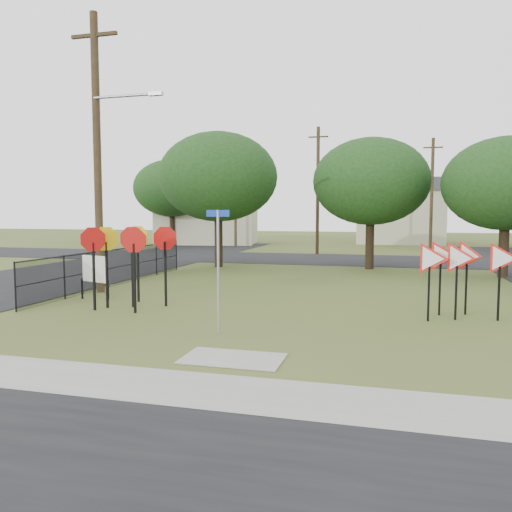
{
  "coord_description": "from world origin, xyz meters",
  "views": [
    {
      "loc": [
        2.94,
        -11.66,
        2.89
      ],
      "look_at": [
        -0.96,
        3.0,
        1.6
      ],
      "focal_mm": 35.0,
      "sensor_mm": 36.0,
      "label": 1
    }
  ],
  "objects_px": {
    "street_name_sign": "(218,263)",
    "stop_sign_cluster": "(128,247)",
    "info_board": "(95,270)",
    "yield_sign_cluster": "(459,261)"
  },
  "relations": [
    {
      "from": "stop_sign_cluster",
      "to": "street_name_sign",
      "type": "bearing_deg",
      "value": -33.53
    },
    {
      "from": "street_name_sign",
      "to": "stop_sign_cluster",
      "type": "bearing_deg",
      "value": 146.47
    },
    {
      "from": "yield_sign_cluster",
      "to": "stop_sign_cluster",
      "type": "bearing_deg",
      "value": -174.58
    },
    {
      "from": "street_name_sign",
      "to": "info_board",
      "type": "xyz_separation_m",
      "value": [
        -5.63,
        3.51,
        -0.72
      ]
    },
    {
      "from": "street_name_sign",
      "to": "info_board",
      "type": "bearing_deg",
      "value": 148.03
    },
    {
      "from": "stop_sign_cluster",
      "to": "yield_sign_cluster",
      "type": "xyz_separation_m",
      "value": [
        9.57,
        0.91,
        -0.26
      ]
    },
    {
      "from": "yield_sign_cluster",
      "to": "info_board",
      "type": "height_order",
      "value": "yield_sign_cluster"
    },
    {
      "from": "stop_sign_cluster",
      "to": "yield_sign_cluster",
      "type": "bearing_deg",
      "value": 5.42
    },
    {
      "from": "street_name_sign",
      "to": "stop_sign_cluster",
      "type": "distance_m",
      "value": 4.53
    },
    {
      "from": "stop_sign_cluster",
      "to": "info_board",
      "type": "bearing_deg",
      "value": 151.38
    }
  ]
}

